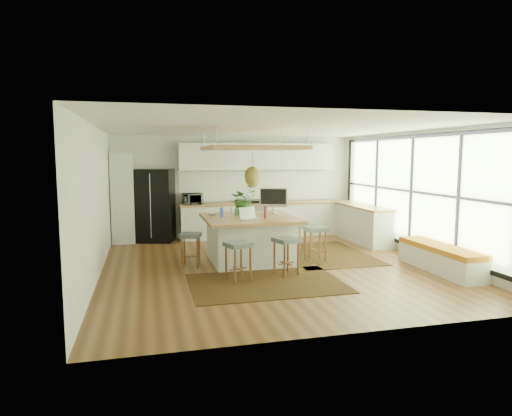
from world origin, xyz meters
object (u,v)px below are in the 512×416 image
object	(u,v)px
laptop	(250,214)
microwave	(193,198)
stool_near_left	(238,261)
stool_right_front	(315,244)
stool_left_side	(191,249)
monitor	(273,202)
fridge	(155,205)
island_plant	(244,203)
island	(249,239)
stool_right_back	(302,238)
stool_near_right	(286,256)

from	to	relation	value
laptop	microwave	bearing A→B (deg)	87.46
stool_near_left	stool_right_front	xyz separation A→B (m)	(1.84, 1.05, 0.00)
stool_left_side	monitor	size ratio (longest dim) A/B	1.10
fridge	stool_near_left	world-z (taller)	fridge
fridge	laptop	bearing A→B (deg)	-44.49
fridge	laptop	distance (m)	3.60
monitor	island_plant	world-z (taller)	monitor
island	monitor	xyz separation A→B (m)	(0.62, 0.36, 0.72)
laptop	microwave	world-z (taller)	microwave
island	laptop	world-z (taller)	laptop
stool_right_back	stool_right_front	bearing A→B (deg)	-88.20
stool_near_left	stool_near_right	bearing A→B (deg)	11.06
fridge	stool_right_back	distance (m)	3.92
stool_left_side	laptop	bearing A→B (deg)	-14.37
stool_right_front	monitor	world-z (taller)	monitor
stool_right_back	island_plant	bearing A→B (deg)	177.74
stool_near_left	microwave	world-z (taller)	microwave
stool_near_left	laptop	bearing A→B (deg)	64.87
stool_near_left	stool_left_side	bearing A→B (deg)	119.77
stool_near_left	stool_near_right	size ratio (longest dim) A/B	1.00
laptop	microwave	distance (m)	3.27
stool_right_front	monitor	distance (m)	1.29
monitor	microwave	bearing A→B (deg)	141.44
fridge	stool_right_back	size ratio (longest dim) A/B	2.71
fridge	microwave	size ratio (longest dim) A/B	3.65
stool_near_right	stool_right_back	size ratio (longest dim) A/B	1.01
fridge	stool_right_front	bearing A→B (deg)	-27.39
microwave	stool_near_right	bearing A→B (deg)	-74.59
stool_near_left	laptop	world-z (taller)	laptop
stool_near_right	stool_right_front	xyz separation A→B (m)	(0.91, 0.86, 0.00)
fridge	microwave	xyz separation A→B (m)	(0.96, 0.03, 0.17)
stool_near_right	island_plant	distance (m)	1.89
island	stool_right_front	xyz separation A→B (m)	(1.32, -0.32, -0.11)
island	monitor	bearing A→B (deg)	30.15
stool_near_right	laptop	xyz separation A→B (m)	(-0.50, 0.75, 0.70)
island	stool_right_back	size ratio (longest dim) A/B	2.73
stool_right_front	stool_left_side	size ratio (longest dim) A/B	1.09
stool_left_side	island_plant	world-z (taller)	island_plant
stool_near_right	stool_right_front	distance (m)	1.25
island	island_plant	world-z (taller)	island_plant
fridge	monitor	world-z (taller)	fridge
island	fridge	bearing A→B (deg)	124.16
stool_near_left	island_plant	xyz separation A→B (m)	(0.50, 1.83, 0.82)
stool_near_right	island_plant	size ratio (longest dim) A/B	1.09
fridge	island_plant	distance (m)	2.89
stool_right_front	microwave	size ratio (longest dim) A/B	1.43
island	monitor	world-z (taller)	monitor
stool_left_side	stool_near_left	bearing A→B (deg)	-60.23
stool_near_left	laptop	size ratio (longest dim) A/B	1.87
fridge	stool_left_side	xyz separation A→B (m)	(0.62, -2.85, -0.57)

